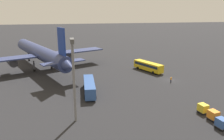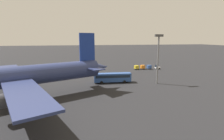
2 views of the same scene
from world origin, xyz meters
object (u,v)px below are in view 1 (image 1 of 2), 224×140
shuttle_bus_far (89,86)px  worker_person (171,80)px  cargo_cart_blue (222,123)px  airplane (40,53)px  cargo_cart_orange (213,115)px  cargo_cart_yellow (203,108)px  shuttle_bus_near (148,66)px

shuttle_bus_far → worker_person: size_ratio=7.37×
worker_person → cargo_cart_blue: (-26.98, 3.29, 0.32)m
airplane → cargo_cart_orange: (-47.54, -37.43, -5.06)m
shuttle_bus_far → cargo_cart_orange: (-19.90, -22.64, -0.79)m
worker_person → cargo_cart_orange: bearing=173.5°
worker_person → cargo_cart_yellow: (-20.59, 2.89, 0.32)m
shuttle_bus_near → cargo_cart_orange: size_ratio=5.64×
airplane → worker_person: bearing=-144.0°
cargo_cart_orange → worker_person: bearing=-6.5°
shuttle_bus_far → cargo_cart_blue: bearing=-132.8°
cargo_cart_orange → cargo_cart_yellow: bearing=3.0°
airplane → cargo_cart_orange: 60.72m
shuttle_bus_near → shuttle_bus_far: 28.94m
shuttle_bus_far → cargo_cart_orange: 30.16m
shuttle_bus_near → cargo_cart_orange: shuttle_bus_near is taller
shuttle_bus_near → airplane: bearing=51.5°
airplane → cargo_cart_orange: size_ratio=23.67×
shuttle_bus_near → cargo_cart_blue: shuttle_bus_near is taller
worker_person → airplane: bearing=59.4°
airplane → worker_person: (-23.75, -40.15, -5.38)m
shuttle_bus_near → cargo_cart_yellow: size_ratio=5.64×
shuttle_bus_far → cargo_cart_yellow: size_ratio=5.75×
shuttle_bus_far → shuttle_bus_near: bearing=-49.5°
shuttle_bus_near → shuttle_bus_far: (-17.42, 23.11, 0.05)m
shuttle_bus_far → airplane: bearing=31.6°
shuttle_bus_near → cargo_cart_blue: bearing=155.1°
cargo_cart_orange → cargo_cart_yellow: (3.20, 0.17, 0.00)m
airplane → shuttle_bus_near: bearing=-128.5°
cargo_cart_blue → cargo_cart_yellow: bearing=-3.6°
shuttle_bus_far → cargo_cart_yellow: shuttle_bus_far is taller
shuttle_bus_near → shuttle_bus_far: bearing=103.6°
shuttle_bus_far → cargo_cart_orange: bearing=-127.8°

